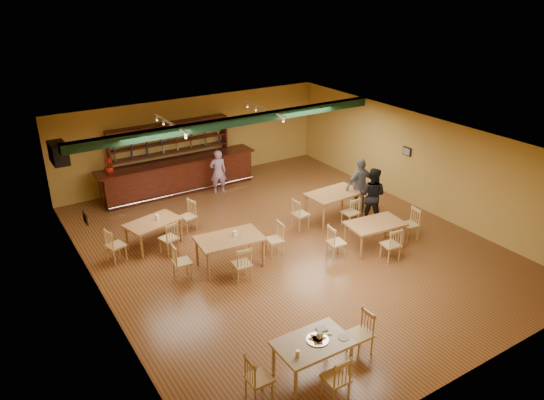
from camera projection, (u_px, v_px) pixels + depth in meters
floor at (286, 244)px, 14.28m from camera, size 12.00×12.00×0.00m
ceiling_beam at (235, 122)px, 15.28m from camera, size 10.00×0.30×0.25m
track_rail_left at (170, 123)px, 14.84m from camera, size 0.05×2.50×0.05m
track_rail_right at (264, 109)px, 16.40m from camera, size 0.05×2.50×0.05m
ac_unit at (59, 153)px, 14.24m from camera, size 0.34×0.70×0.48m
picture_left at (85, 218)px, 11.94m from camera, size 0.04×0.34×0.28m
picture_right at (407, 151)px, 16.40m from camera, size 0.04×0.34×0.28m
bar_counter at (179, 176)px, 17.56m from camera, size 5.52×0.85×1.13m
back_bar_hutch at (171, 155)px, 17.82m from camera, size 4.27×0.40×2.28m
poinsettia at (109, 166)px, 16.10m from camera, size 0.37×0.37×0.51m
dining_table_a at (154, 233)px, 14.12m from camera, size 1.62×1.21×0.72m
dining_table_b at (333, 205)px, 15.71m from camera, size 1.70×1.07×0.83m
dining_table_c at (230, 252)px, 13.08m from camera, size 1.73×1.14×0.82m
dining_table_d at (374, 235)px, 13.95m from camera, size 1.63×1.09×0.77m
near_table at (312, 358)px, 9.52m from camera, size 1.41×0.92×0.75m
pizza_tray at (317, 340)px, 9.41m from camera, size 0.43×0.43×0.01m
parmesan_shaker at (298, 353)px, 9.01m from camera, size 0.08×0.08×0.11m
napkin_stack at (322, 329)px, 9.68m from camera, size 0.23×0.19×0.03m
pizza_server at (322, 335)px, 9.52m from camera, size 0.33×0.20×0.00m
side_plate at (343, 337)px, 9.48m from camera, size 0.22×0.22×0.01m
patron_bar at (218, 172)px, 17.37m from camera, size 0.63×0.49×1.52m
patron_right_a at (372, 195)px, 15.30m from camera, size 0.99×1.05×1.71m
patron_right_b at (360, 186)px, 15.88m from camera, size 1.07×0.49×1.79m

